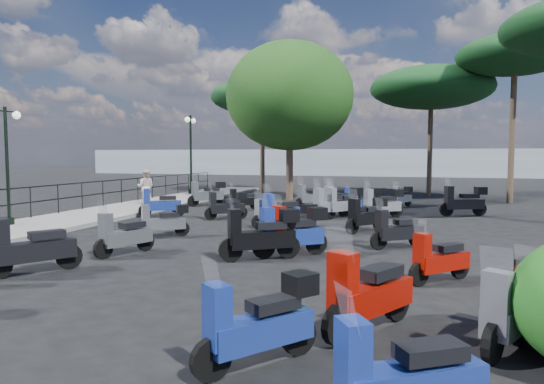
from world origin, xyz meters
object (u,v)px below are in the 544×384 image
(scooter_17, at_px, (343,203))
(scooter_9, at_px, (227,206))
(broadleaf_tree, at_px, (290,96))
(pine_1, at_px, (515,55))
(scooter_21, at_px, (367,216))
(scooter_7, at_px, (32,249))
(scooter_2, at_px, (124,236))
(scooter_27, at_px, (397,231))
(scooter_4, at_px, (243,201))
(scooter_22, at_px, (382,204))
(scooter_26, at_px, (439,260))
(scooter_13, at_px, (261,235))
(scooter_28, at_px, (464,202))
(scooter_19, at_px, (368,295))
(scooter_14, at_px, (294,226))
(pine_0, at_px, (431,88))
(pedestrian_far, at_px, (146,187))
(lamp_post_1, at_px, (7,158))
(scooter_16, at_px, (339,202))
(scooter_23, at_px, (362,201))
(scooter_12, at_px, (259,324))
(lamp_post_2, at_px, (191,149))
(scooter_20, at_px, (292,233))
(scooter_31, at_px, (330,205))
(scooter_10, at_px, (270,214))
(scooter_29, at_px, (402,197))
(scooter_3, at_px, (161,204))
(scooter_8, at_px, (163,221))
(scooter_15, at_px, (281,213))
(scooter_11, at_px, (310,197))
(scooter_18, at_px, (403,381))

(scooter_17, bearing_deg, scooter_9, 61.53)
(broadleaf_tree, distance_m, pine_1, 11.00)
(scooter_21, bearing_deg, scooter_7, 87.43)
(scooter_2, bearing_deg, scooter_27, -135.98)
(scooter_4, relative_size, scooter_22, 0.77)
(scooter_9, xyz_separation_m, scooter_26, (7.04, -7.09, -0.07))
(scooter_9, bearing_deg, scooter_13, 169.86)
(scooter_26, height_order, scooter_28, scooter_28)
(scooter_9, xyz_separation_m, scooter_19, (6.03, -10.03, 0.02))
(scooter_14, distance_m, scooter_17, 5.90)
(scooter_14, height_order, pine_0, pine_0)
(pedestrian_far, relative_size, scooter_4, 1.32)
(lamp_post_1, distance_m, scooter_19, 13.29)
(scooter_16, height_order, scooter_21, scooter_16)
(scooter_26, bearing_deg, scooter_23, -32.30)
(scooter_12, bearing_deg, lamp_post_2, -24.03)
(scooter_17, xyz_separation_m, broadleaf_tree, (-3.71, 6.29, 4.80))
(scooter_20, xyz_separation_m, pine_1, (7.17, 15.20, 6.56))
(scooter_4, relative_size, scooter_31, 0.80)
(scooter_10, xyz_separation_m, scooter_12, (2.94, -10.13, 0.07))
(scooter_12, bearing_deg, scooter_29, -55.32)
(pedestrian_far, bearing_deg, lamp_post_1, 68.73)
(scooter_3, height_order, scooter_21, scooter_3)
(scooter_8, bearing_deg, scooter_28, -86.97)
(scooter_15, xyz_separation_m, scooter_21, (2.73, -0.10, 0.01))
(scooter_15, height_order, scooter_17, scooter_17)
(broadleaf_tree, bearing_deg, scooter_2, -91.03)
(scooter_4, xyz_separation_m, broadleaf_tree, (0.77, 5.01, 4.94))
(lamp_post_1, relative_size, scooter_11, 2.67)
(pedestrian_far, height_order, scooter_28, pedestrian_far)
(scooter_11, distance_m, scooter_19, 15.34)
(scooter_3, distance_m, scooter_20, 8.57)
(pine_0, bearing_deg, scooter_4, -128.83)
(lamp_post_1, xyz_separation_m, pine_1, (16.79, 13.73, 4.85))
(scooter_4, bearing_deg, scooter_14, 165.37)
(scooter_29, bearing_deg, pine_0, -72.42)
(scooter_16, xyz_separation_m, scooter_18, (2.78, -14.68, -0.06))
(scooter_7, relative_size, scooter_8, 1.24)
(scooter_31, relative_size, broadleaf_tree, 0.18)
(scooter_12, xyz_separation_m, scooter_22, (0.44, 13.37, 0.05))
(scooter_10, distance_m, scooter_14, 3.31)
(lamp_post_2, relative_size, scooter_10, 3.56)
(scooter_12, relative_size, pine_0, 0.19)
(lamp_post_2, height_order, scooter_18, lamp_post_2)
(broadleaf_tree, bearing_deg, scooter_8, -92.86)
(scooter_3, xyz_separation_m, scooter_26, (9.71, -7.01, -0.06))
(lamp_post_1, relative_size, scooter_16, 2.51)
(pine_1, bearing_deg, scooter_27, -109.79)
(scooter_3, relative_size, scooter_21, 1.07)
(scooter_29, bearing_deg, scooter_17, 95.30)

